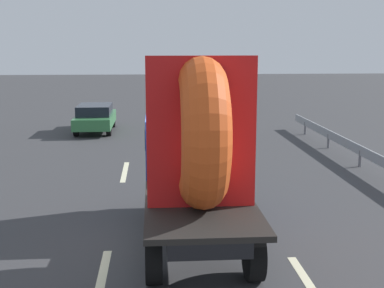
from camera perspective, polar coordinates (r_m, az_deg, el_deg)
name	(u,v)px	position (r m, az deg, el deg)	size (l,w,h in m)	color
ground_plane	(181,237)	(11.16, -1.17, -10.09)	(120.00, 120.00, 0.00)	#38383A
flatbed_truck	(195,152)	(10.63, 0.28, -0.87)	(2.02, 5.54, 3.80)	black
distant_sedan	(95,117)	(24.55, -10.50, 2.90)	(1.64, 3.84, 1.25)	black
guardrail	(343,142)	(19.51, 16.15, 0.19)	(0.10, 12.64, 0.71)	gray
lane_dash_left_near	(101,283)	(9.31, -9.89, -14.67)	(2.80, 0.16, 0.01)	beige
lane_dash_left_far	(125,172)	(16.76, -7.32, -3.00)	(2.67, 0.16, 0.01)	beige
lane_dash_right_near	(309,285)	(9.32, 12.65, -14.72)	(2.32, 0.16, 0.01)	beige
lane_dash_right_far	(234,168)	(17.09, 4.54, -2.67)	(2.40, 0.16, 0.01)	beige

